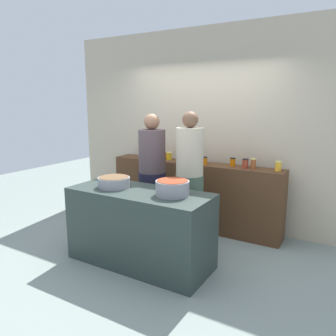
% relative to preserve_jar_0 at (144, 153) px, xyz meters
% --- Properties ---
extents(ground, '(12.00, 12.00, 0.00)m').
position_rel_preserve_jar_0_xyz_m(ground, '(0.95, -1.16, -1.07)').
color(ground, gray).
extents(storefront_wall, '(4.80, 0.12, 3.00)m').
position_rel_preserve_jar_0_xyz_m(storefront_wall, '(0.95, 0.29, 0.43)').
color(storefront_wall, '#BBAC92').
rests_on(storefront_wall, ground).
extents(display_shelf, '(2.70, 0.36, 1.00)m').
position_rel_preserve_jar_0_xyz_m(display_shelf, '(0.95, -0.06, -0.57)').
color(display_shelf, '#4D311D').
rests_on(display_shelf, ground).
extents(prep_table, '(1.70, 0.70, 0.89)m').
position_rel_preserve_jar_0_xyz_m(prep_table, '(0.95, -1.46, -0.62)').
color(prep_table, '#2A3732').
rests_on(prep_table, ground).
extents(preserve_jar_0, '(0.07, 0.07, 0.13)m').
position_rel_preserve_jar_0_xyz_m(preserve_jar_0, '(0.00, 0.00, 0.00)').
color(preserve_jar_0, '#4D2545').
rests_on(preserve_jar_0, display_shelf).
extents(preserve_jar_1, '(0.08, 0.08, 0.14)m').
position_rel_preserve_jar_0_xyz_m(preserve_jar_1, '(0.40, -0.00, 0.00)').
color(preserve_jar_1, orange).
rests_on(preserve_jar_1, display_shelf).
extents(preserve_jar_2, '(0.09, 0.09, 0.12)m').
position_rel_preserve_jar_0_xyz_m(preserve_jar_2, '(0.50, -0.02, -0.01)').
color(preserve_jar_2, gold).
rests_on(preserve_jar_2, display_shelf).
extents(preserve_jar_3, '(0.09, 0.09, 0.13)m').
position_rel_preserve_jar_0_xyz_m(preserve_jar_3, '(0.74, -0.10, -0.00)').
color(preserve_jar_3, '#31561F').
rests_on(preserve_jar_3, display_shelf).
extents(preserve_jar_4, '(0.09, 0.09, 0.11)m').
position_rel_preserve_jar_0_xyz_m(preserve_jar_4, '(1.15, -0.12, -0.01)').
color(preserve_jar_4, '#D4690B').
rests_on(preserve_jar_4, display_shelf).
extents(preserve_jar_5, '(0.08, 0.08, 0.12)m').
position_rel_preserve_jar_0_xyz_m(preserve_jar_5, '(1.55, -0.03, -0.01)').
color(preserve_jar_5, '#D16506').
rests_on(preserve_jar_5, display_shelf).
extents(preserve_jar_6, '(0.09, 0.09, 0.13)m').
position_rel_preserve_jar_0_xyz_m(preserve_jar_6, '(1.75, -0.08, -0.00)').
color(preserve_jar_6, '#9A3723').
rests_on(preserve_jar_6, display_shelf).
extents(preserve_jar_7, '(0.07, 0.07, 0.14)m').
position_rel_preserve_jar_0_xyz_m(preserve_jar_7, '(1.86, -0.07, 0.01)').
color(preserve_jar_7, '#974C22').
rests_on(preserve_jar_7, display_shelf).
extents(preserve_jar_8, '(0.08, 0.08, 0.13)m').
position_rel_preserve_jar_0_xyz_m(preserve_jar_8, '(2.18, -0.04, -0.00)').
color(preserve_jar_8, gold).
rests_on(preserve_jar_8, display_shelf).
extents(cooking_pot_left, '(0.38, 0.38, 0.13)m').
position_rel_preserve_jar_0_xyz_m(cooking_pot_left, '(0.59, -1.48, -0.11)').
color(cooking_pot_left, gray).
rests_on(cooking_pot_left, prep_table).
extents(cooking_pot_center, '(0.37, 0.37, 0.17)m').
position_rel_preserve_jar_0_xyz_m(cooking_pot_center, '(1.37, -1.42, -0.09)').
color(cooking_pot_center, gray).
rests_on(cooking_pot_center, prep_table).
extents(cook_with_tongs, '(0.38, 0.38, 1.75)m').
position_rel_preserve_jar_0_xyz_m(cook_with_tongs, '(0.65, -0.74, -0.28)').
color(cook_with_tongs, '#1D1D32').
rests_on(cook_with_tongs, ground).
extents(cook_in_cap, '(0.36, 0.36, 1.79)m').
position_rel_preserve_jar_0_xyz_m(cook_in_cap, '(1.24, -0.77, -0.26)').
color(cook_in_cap, '#455C49').
rests_on(cook_in_cap, ground).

